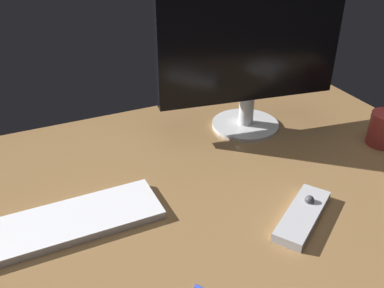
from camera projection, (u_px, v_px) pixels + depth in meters
desk at (184, 189)px, 98.40cm from camera, size 140.00×84.00×2.00cm
monitor at (251, 40)px, 109.67cm from camera, size 49.43×18.81×45.40cm
keyboard at (61, 224)px, 85.18cm from camera, size 39.88×13.19×1.67cm
media_remote at (303, 215)px, 87.29cm from camera, size 19.01×15.58×3.32cm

